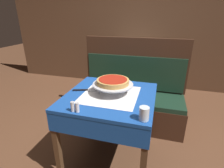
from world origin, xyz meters
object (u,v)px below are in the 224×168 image
Objects in this scene: water_glass_near at (144,114)px; condiment_caddy at (131,55)px; booth_bench at (131,101)px; deep_dish_pizza at (113,81)px; salt_shaker at (73,107)px; pizza_server at (86,90)px; pizza_pan_stand at (113,85)px; pepper_shaker at (77,107)px; dining_table_rear at (132,61)px; dining_table_front at (110,105)px.

condiment_caddy is at bearing 102.56° from water_glass_near.
booth_bench is 9.47× the size of condiment_caddy.
salt_shaker is at bearing -116.13° from deep_dish_pizza.
booth_bench is 1.29m from salt_shaker.
deep_dish_pizza is at bearing 4.02° from pizza_server.
pizza_pan_stand is 4.85× the size of pepper_shaker.
salt_shaker is at bearing -176.73° from water_glass_near.
dining_table_rear is 1.71m from pizza_pan_stand.
pepper_shaker is at bearing -101.42° from booth_bench.
water_glass_near is 0.51m from pepper_shaker.
booth_bench is 14.18× the size of water_glass_near.
booth_bench is 0.94m from pizza_server.
salt_shaker reaches higher than pizza_server.
salt_shaker is (0.07, -0.40, 0.04)m from pizza_server.
booth_bench reaches higher than condiment_caddy.
salt_shaker is at bearing -103.28° from booth_bench.
salt_shaker is (-0.21, -0.42, -0.04)m from pizza_pan_stand.
dining_table_rear is at bearing 92.64° from dining_table_front.
deep_dish_pizza is at bearing 68.34° from pepper_shaker.
dining_table_front is 1.08× the size of dining_table_rear.
water_glass_near is 1.24× the size of salt_shaker.
condiment_caddy is at bearing 86.94° from salt_shaker.
pizza_server is 0.42m from pepper_shaker.
dining_table_rear is 7.62× the size of water_glass_near.
pepper_shaker is (-0.15, -0.38, 0.16)m from dining_table_front.
condiment_caddy reaches higher than pepper_shaker.
dining_table_front is 0.21m from pizza_pan_stand.
dining_table_rear is 9.45× the size of salt_shaker.
water_glass_near reaches higher than pizza_server.
pizza_pan_stand reaches higher than salt_shaker.
salt_shaker is (-0.55, -0.03, -0.01)m from water_glass_near.
condiment_caddy is at bearing 93.01° from dining_table_front.
deep_dish_pizza is 0.48m from salt_shaker.
booth_bench is at bearing 84.12° from dining_table_front.
pepper_shaker is (-0.17, -0.42, -0.08)m from deep_dish_pizza.
booth_bench is 0.93m from deep_dish_pizza.
pizza_server is 3.10× the size of pepper_shaker.
dining_table_front is 10.45× the size of pepper_shaker.
pizza_pan_stand is (0.01, 0.04, 0.20)m from dining_table_front.
booth_bench is at bearing 76.72° from salt_shaker.
condiment_caddy is (-0.17, 0.84, 0.48)m from booth_bench.
deep_dish_pizza is (0.00, 0.00, 0.03)m from pizza_pan_stand.
dining_table_front is 10.18× the size of salt_shaker.
deep_dish_pizza reaches higher than water_glass_near.
pizza_server is (-0.34, -0.76, 0.45)m from booth_bench.
dining_table_rear is at bearing 93.18° from deep_dish_pizza.
water_glass_near reaches higher than salt_shaker.
pizza_server is (-0.27, -0.02, -0.11)m from deep_dish_pizza.
dining_table_rear is 2.53× the size of deep_dish_pizza.
deep_dish_pizza is 0.30m from pizza_server.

